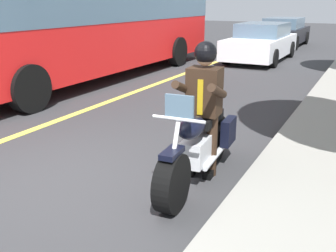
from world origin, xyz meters
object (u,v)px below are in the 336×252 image
Objects in this scene: car_silver at (284,32)px; car_dark at (261,42)px; rider_main at (204,98)px; bus_near at (90,13)px; motorcycle_main at (198,147)px.

car_dark is at bearing 3.04° from car_silver.
rider_main is at bearing 8.32° from car_silver.
car_silver is (-15.98, -2.34, -0.35)m from rider_main.
rider_main reaches higher than car_silver.
rider_main is 0.38× the size of car_dark.
car_silver is 5.41m from car_dark.
car_silver is at bearing 164.34° from bus_near.
rider_main is at bearing -174.69° from motorcycle_main.
rider_main is 16.15m from car_silver.
motorcycle_main is 1.28× the size of rider_main.
car_silver is at bearing -176.96° from car_dark.
motorcycle_main is at bearing 5.31° from rider_main.
car_silver and car_dark have the same top height.
bus_near is at bearing -15.66° from car_silver.
bus_near is (-4.88, -5.52, 1.42)m from motorcycle_main.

